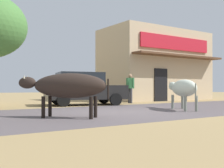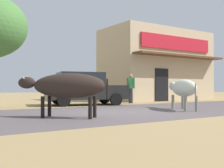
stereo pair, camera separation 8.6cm
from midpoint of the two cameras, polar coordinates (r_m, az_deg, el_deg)
name	(u,v)px [view 2 (the right image)]	position (r m, az deg, el deg)	size (l,w,h in m)	color
ground	(118,112)	(10.55, 1.41, -5.54)	(80.00, 80.00, 0.00)	#A48756
asphalt_road	(118,112)	(10.55, 1.41, -5.53)	(72.00, 6.22, 0.00)	#5C5254
storefront_right_club	(157,66)	(21.08, 8.98, 3.63)	(7.76, 4.92, 4.93)	#C8AF88
parked_hatchback_car	(84,88)	(14.50, -5.39, -0.87)	(4.28, 2.70, 1.64)	black
cow_near_brown	(67,86)	(8.54, -8.71, -0.41)	(2.26, 2.31, 1.31)	#30241F
cow_far_dark	(183,88)	(11.68, 14.21, -0.85)	(1.55, 2.55, 1.20)	silver
pedestrian_by_shop	(131,86)	(16.16, 3.92, -0.41)	(0.46, 0.61, 1.65)	#3F3F47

